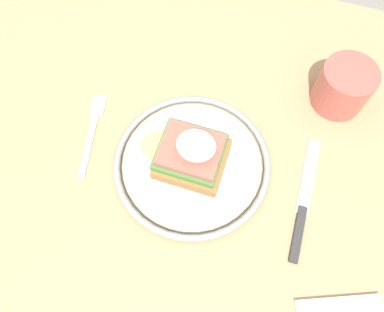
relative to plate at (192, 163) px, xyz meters
The scene contains 7 objects.
ground_plane 0.78m from the plate, 103.69° to the right, with size 6.00×6.00×0.00m, color gray.
dining_table 0.12m from the plate, 103.69° to the right, with size 1.10×0.90×0.77m.
plate is the anchor object (origin of this frame).
sandwich 0.03m from the plate, 132.49° to the left, with size 0.13×0.09×0.08m.
fork 0.17m from the plate, behind, with size 0.05×0.15×0.00m.
knife 0.17m from the plate, ahead, with size 0.02×0.19×0.01m.
cup 0.27m from the plate, 44.13° to the left, with size 0.08×0.08×0.07m.
Camera 1 is at (0.08, -0.17, 1.29)m, focal length 35.00 mm.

